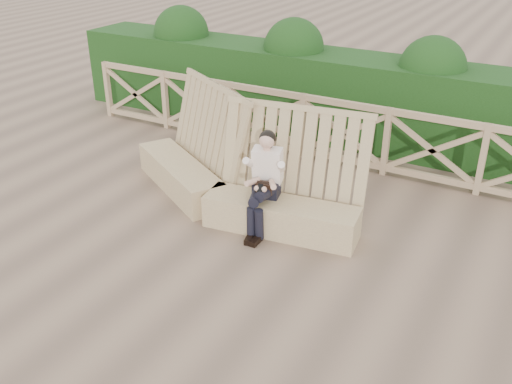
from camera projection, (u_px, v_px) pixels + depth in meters
The scene contains 5 objects.
ground at pixel (228, 271), 6.69m from camera, with size 60.00×60.00×0.00m, color brown.
bench at pixel (231, 182), 7.94m from camera, with size 3.91×1.69×1.57m.
woman at pixel (265, 178), 7.28m from camera, with size 0.45×0.83×1.33m.
guardrail at pixel (343, 133), 9.15m from camera, with size 10.10×0.09×1.10m.
hedge at pixel (369, 102), 10.00m from camera, with size 12.00×1.20×1.50m, color black.
Camera 1 is at (3.01, -4.67, 3.85)m, focal length 40.00 mm.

